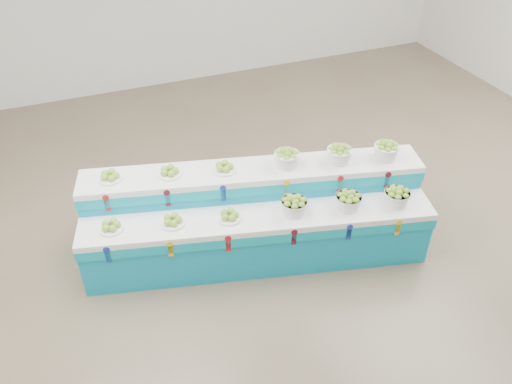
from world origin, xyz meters
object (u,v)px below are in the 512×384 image
at_px(basket_lower_left, 294,205).
at_px(basket_upper_right, 386,150).
at_px(display_stand, 256,217).
at_px(plate_upper_mid, 169,171).

relative_size(basket_lower_left, basket_upper_right, 1.00).
height_order(display_stand, basket_upper_right, basket_upper_right).
relative_size(display_stand, plate_upper_mid, 14.73).
distance_m(plate_upper_mid, basket_upper_right, 2.47).
distance_m(display_stand, basket_upper_right, 1.68).
height_order(plate_upper_mid, basket_upper_right, basket_upper_right).
bearing_deg(plate_upper_mid, basket_upper_right, -13.84).
bearing_deg(display_stand, basket_upper_right, 8.90).
distance_m(display_stand, plate_upper_mid, 1.11).
bearing_deg(basket_lower_left, display_stand, 133.89).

